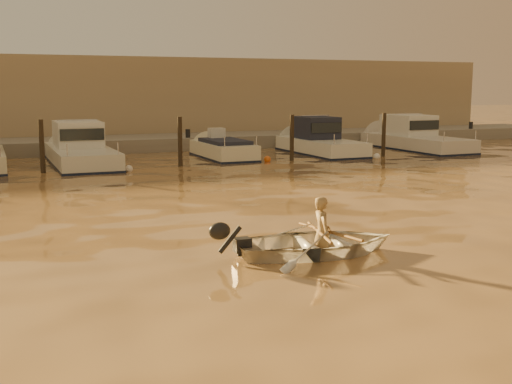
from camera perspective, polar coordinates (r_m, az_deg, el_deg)
name	(u,v)px	position (r m, az deg, el deg)	size (l,w,h in m)	color
ground_plane	(374,239)	(13.72, 10.48, -4.17)	(160.00, 160.00, 0.00)	olive
dinghy	(317,243)	(12.36, 5.43, -4.57)	(2.23, 3.12, 0.65)	silver
person	(322,233)	(12.35, 5.87, -3.64)	(0.51, 0.34, 1.41)	#97774B
outboard_motor	(241,245)	(11.88, -1.33, -4.72)	(0.90, 0.40, 0.70)	black
oar_port	(329,232)	(12.40, 6.52, -3.52)	(0.06, 0.06, 2.10)	brown
oar_starboard	(319,232)	(12.33, 5.66, -3.58)	(0.06, 0.06, 2.10)	brown
moored_boat_2	(81,149)	(27.47, -15.32, 3.68)	(2.28, 7.65, 1.75)	silver
moored_boat_3	(223,153)	(28.99, -2.93, 3.48)	(1.79, 5.28, 0.95)	#EBE3C5
moored_boat_4	(321,141)	(31.00, 5.77, 4.56)	(2.11, 6.56, 1.75)	silver
moored_boat_5	(416,137)	(34.00, 14.03, 4.75)	(2.30, 7.71, 1.75)	beige
piling_1	(42,149)	(25.09, -18.49, 3.65)	(0.18, 0.18, 2.20)	#2D2319
piling_2	(180,144)	(26.03, -6.76, 4.26)	(0.18, 0.18, 2.20)	#2D2319
piling_3	(292,140)	(27.83, 3.21, 4.63)	(0.18, 0.18, 2.20)	#2D2319
piling_4	(384,137)	(30.19, 11.28, 4.83)	(0.18, 0.18, 2.20)	#2D2319
fender_c	(129,169)	(24.72, -11.23, 2.01)	(0.30, 0.30, 0.30)	silver
fender_d	(267,159)	(27.53, 1.01, 2.92)	(0.30, 0.30, 0.30)	orange
fender_e	(377,157)	(29.17, 10.69, 3.12)	(0.30, 0.30, 0.30)	white
quay	(142,146)	(33.58, -10.08, 4.01)	(52.00, 4.00, 1.00)	gray
waterfront_building	(120,100)	(38.84, -12.00, 7.98)	(46.00, 7.00, 4.80)	#9E8466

